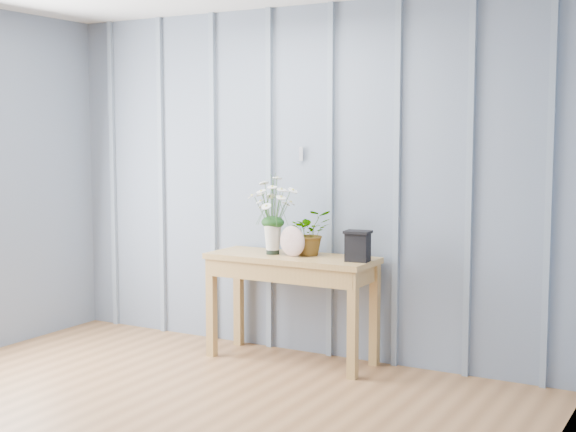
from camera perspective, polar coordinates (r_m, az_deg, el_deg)
The scene contains 6 objects.
room_shell at distance 4.67m, azimuth -7.05°, elevation 10.67°, with size 4.00×4.50×2.50m.
sideboard at distance 5.61m, azimuth 0.25°, elevation -3.97°, with size 1.20×0.45×0.75m.
daisy_vase at distance 5.60m, azimuth -1.10°, elevation 0.97°, with size 0.41×0.31×0.58m.
spider_plant at distance 5.58m, azimuth 1.59°, elevation -1.17°, with size 0.29×0.25×0.32m, color #0F3511.
felt_disc_vessel at distance 5.51m, azimuth 0.31°, elevation -1.81°, with size 0.21×0.06×0.21m, color #8C4D55.
carved_box at distance 5.33m, azimuth 4.98°, elevation -2.12°, with size 0.18×0.15×0.21m.
Camera 1 is at (2.74, -2.84, 1.59)m, focal length 50.00 mm.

